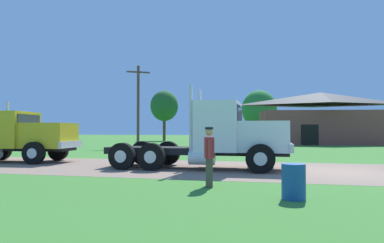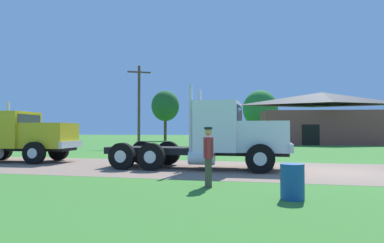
% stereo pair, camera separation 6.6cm
% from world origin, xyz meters
% --- Properties ---
extents(ground_plane, '(200.00, 200.00, 0.00)m').
position_xyz_m(ground_plane, '(0.00, 0.00, 0.00)').
color(ground_plane, '#3B772C').
extents(dirt_track, '(120.00, 6.96, 0.01)m').
position_xyz_m(dirt_track, '(0.00, 0.00, 0.00)').
color(dirt_track, '#866C5B').
rests_on(dirt_track, ground_plane).
extents(truck_foreground_white, '(7.70, 2.69, 3.39)m').
position_xyz_m(truck_foreground_white, '(-4.55, -0.11, 1.30)').
color(truck_foreground_white, black).
rests_on(truck_foreground_white, ground_plane).
extents(truck_far_left, '(6.99, 3.03, 3.13)m').
position_xyz_m(truck_far_left, '(-15.49, 0.72, 1.24)').
color(truck_far_left, black).
rests_on(truck_far_left, ground_plane).
extents(visitor_standing_near, '(0.36, 0.66, 1.68)m').
position_xyz_m(visitor_standing_near, '(-4.25, -4.66, 0.92)').
color(visitor_standing_near, '#B22D33').
rests_on(visitor_standing_near, ground_plane).
extents(steel_barrel, '(0.54, 0.54, 0.82)m').
position_xyz_m(steel_barrel, '(-2.04, -5.97, 0.41)').
color(steel_barrel, '#19478C').
rests_on(steel_barrel, ground_plane).
extents(shed_building, '(14.68, 7.97, 5.90)m').
position_xyz_m(shed_building, '(2.84, 27.44, 2.86)').
color(shed_building, brown).
rests_on(shed_building, ground_plane).
extents(utility_pole_near, '(1.98, 1.21, 7.73)m').
position_xyz_m(utility_pole_near, '(-14.94, 16.62, 4.11)').
color(utility_pole_near, brown).
rests_on(utility_pole_near, ground_plane).
extents(tree_left, '(4.22, 4.22, 7.64)m').
position_xyz_m(tree_left, '(-18.60, 36.23, 5.28)').
color(tree_left, '#513823').
rests_on(tree_left, ground_plane).
extents(tree_mid, '(5.25, 5.25, 7.67)m').
position_xyz_m(tree_mid, '(-4.50, 39.26, 4.77)').
color(tree_mid, '#513823').
rests_on(tree_mid, ground_plane).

